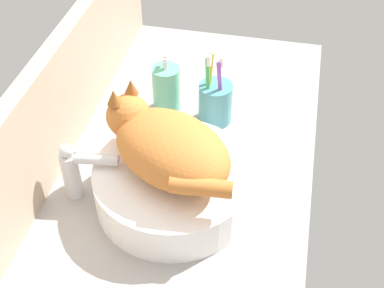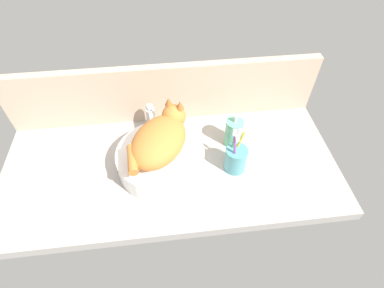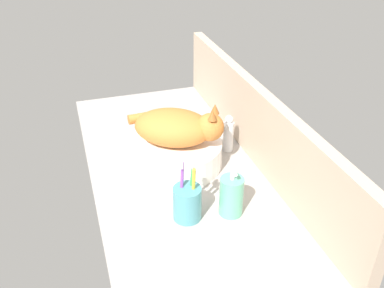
# 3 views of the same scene
# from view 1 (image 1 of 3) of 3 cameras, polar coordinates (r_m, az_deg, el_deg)

# --- Properties ---
(ground_plane) EXTENTS (1.25, 0.57, 0.04)m
(ground_plane) POSITION_cam_1_polar(r_m,az_deg,el_deg) (1.14, -1.96, -5.29)
(ground_plane) COLOR #9E9993
(backsplash_panel) EXTENTS (1.25, 0.04, 0.25)m
(backsplash_panel) POSITION_cam_1_polar(r_m,az_deg,el_deg) (1.12, -15.52, 2.11)
(backsplash_panel) COLOR tan
(backsplash_panel) RESTS_ON ground_plane
(sink_basin) EXTENTS (0.32, 0.32, 0.08)m
(sink_basin) POSITION_cam_1_polar(r_m,az_deg,el_deg) (1.07, -2.00, -4.40)
(sink_basin) COLOR white
(sink_basin) RESTS_ON ground_plane
(cat) EXTENTS (0.27, 0.30, 0.14)m
(cat) POSITION_cam_1_polar(r_m,az_deg,el_deg) (1.00, -2.73, -0.15)
(cat) COLOR #CC7533
(cat) RESTS_ON sink_basin
(faucet) EXTENTS (0.04, 0.12, 0.14)m
(faucet) POSITION_cam_1_polar(r_m,az_deg,el_deg) (1.08, -12.30, -2.63)
(faucet) COLOR silver
(faucet) RESTS_ON ground_plane
(soap_dispenser) EXTENTS (0.07, 0.07, 0.15)m
(soap_dispenser) POSITION_cam_1_polar(r_m,az_deg,el_deg) (1.28, -2.76, 5.93)
(soap_dispenser) COLOR #60B793
(soap_dispenser) RESTS_ON ground_plane
(toothbrush_cup) EXTENTS (0.08, 0.08, 0.19)m
(toothbrush_cup) POSITION_cam_1_polar(r_m,az_deg,el_deg) (1.25, 2.48, 4.52)
(toothbrush_cup) COLOR teal
(toothbrush_cup) RESTS_ON ground_plane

